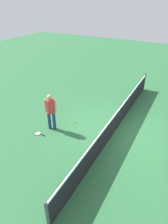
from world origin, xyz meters
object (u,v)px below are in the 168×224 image
at_px(tennis_racket_near_player, 38,134).
at_px(tennis_ball_by_net, 75,122).
at_px(tennis_ball_midcourt, 72,86).
at_px(tennis_ball_baseline, 106,95).
at_px(tennis_ball_near_player, 100,132).
at_px(tennis_ball_stray_left, 97,91).
at_px(player_near_side, 51,109).

relative_size(tennis_racket_near_player, tennis_ball_by_net, 8.83).
xyz_separation_m(tennis_ball_midcourt, tennis_ball_baseline, (0.20, 2.55, 0.00)).
bearing_deg(tennis_ball_by_net, tennis_racket_near_player, -32.06).
xyz_separation_m(tennis_ball_near_player, tennis_ball_stray_left, (-3.86, -1.97, 0.00)).
relative_size(player_near_side, tennis_ball_stray_left, 25.76).
distance_m(tennis_racket_near_player, tennis_ball_by_net, 1.80).
distance_m(player_near_side, tennis_ball_near_player, 2.38).
xyz_separation_m(tennis_ball_near_player, tennis_ball_midcourt, (-3.82, -3.79, 0.00)).
relative_size(tennis_racket_near_player, tennis_ball_baseline, 8.83).
bearing_deg(tennis_ball_midcourt, player_near_side, 20.89).
relative_size(tennis_ball_by_net, tennis_ball_midcourt, 1.00).
height_order(tennis_racket_near_player, tennis_ball_near_player, tennis_ball_near_player).
bearing_deg(tennis_ball_baseline, tennis_ball_by_net, -2.96).
bearing_deg(player_near_side, tennis_racket_near_player, -26.87).
xyz_separation_m(tennis_ball_near_player, tennis_ball_baseline, (-3.62, -1.24, 0.00)).
xyz_separation_m(player_near_side, tennis_ball_baseline, (-4.33, 0.82, -0.98)).
xyz_separation_m(tennis_ball_near_player, tennis_ball_by_net, (-0.19, -1.42, 0.00)).
distance_m(player_near_side, tennis_ball_by_net, 1.48).
height_order(tennis_racket_near_player, tennis_ball_midcourt, tennis_ball_midcourt).
bearing_deg(tennis_ball_stray_left, player_near_side, -1.14).
distance_m(player_near_side, tennis_ball_stray_left, 4.67).
bearing_deg(tennis_ball_midcourt, tennis_ball_baseline, 85.45).
height_order(tennis_racket_near_player, tennis_ball_stray_left, tennis_ball_stray_left).
relative_size(player_near_side, tennis_ball_midcourt, 25.76).
bearing_deg(tennis_racket_near_player, tennis_ball_by_net, 147.94).
height_order(tennis_racket_near_player, tennis_ball_by_net, tennis_ball_by_net).
distance_m(tennis_racket_near_player, tennis_ball_baseline, 5.08).
xyz_separation_m(player_near_side, tennis_ball_near_player, (-0.71, 2.06, -0.98)).
height_order(player_near_side, tennis_racket_near_player, player_near_side).
distance_m(tennis_ball_midcourt, tennis_ball_baseline, 2.56).
bearing_deg(tennis_ball_baseline, tennis_ball_midcourt, -94.55).
xyz_separation_m(tennis_ball_baseline, tennis_ball_stray_left, (-0.24, -0.73, 0.00)).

